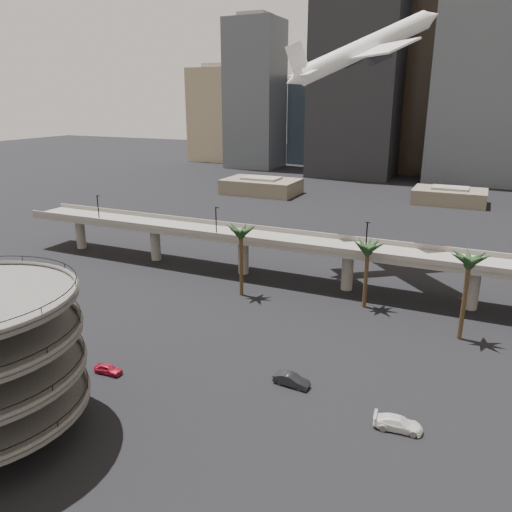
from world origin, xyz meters
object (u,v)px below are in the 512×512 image
at_px(car_b, 292,380).
at_px(car_c, 398,423).
at_px(overpass, 293,246).
at_px(car_a, 108,369).
at_px(airborne_jet, 364,49).

height_order(car_b, car_c, car_b).
xyz_separation_m(car_b, car_c, (13.81, -3.37, -0.00)).
distance_m(overpass, car_a, 44.95).
relative_size(overpass, airborne_jet, 4.63).
bearing_deg(overpass, car_a, -102.67).
relative_size(airborne_jet, car_a, 7.22).
distance_m(overpass, car_b, 38.88).
distance_m(car_a, car_c, 37.20).
height_order(overpass, car_c, overpass).
relative_size(overpass, car_c, 24.47).
bearing_deg(airborne_jet, car_c, -112.71).
relative_size(airborne_jet, car_c, 5.28).
bearing_deg(overpass, car_b, -69.51).
height_order(airborne_jet, car_a, airborne_jet).
relative_size(car_a, car_c, 0.73).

